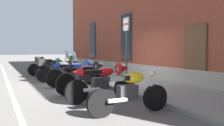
{
  "coord_description": "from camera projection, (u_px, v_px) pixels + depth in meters",
  "views": [
    {
      "loc": [
        9.69,
        -3.63,
        1.4
      ],
      "look_at": [
        0.69,
        0.42,
        0.9
      ],
      "focal_mm": 41.4,
      "sensor_mm": 36.0,
      "label": 1
    }
  ],
  "objects": [
    {
      "name": "motorcycle_green_touring",
      "position": [
        54.0,
        67.0,
        12.86
      ],
      "size": [
        0.75,
        2.13,
        1.36
      ],
      "color": "black",
      "rests_on": "ground_plane"
    },
    {
      "name": "motorcycle_red_sport",
      "position": [
        104.0,
        80.0,
        7.02
      ],
      "size": [
        0.62,
        2.1,
        1.06
      ],
      "color": "black",
      "rests_on": "ground_plane"
    },
    {
      "name": "parking_sign",
      "position": [
        126.0,
        42.0,
        8.74
      ],
      "size": [
        0.36,
        0.07,
        2.38
      ],
      "color": "#4C4C51",
      "rests_on": "sidewalk"
    },
    {
      "name": "barrel_planter",
      "position": [
        72.0,
        64.0,
        15.73
      ],
      "size": [
        0.62,
        0.62,
        0.94
      ],
      "color": "brown",
      "rests_on": "sidewalk"
    },
    {
      "name": "ground_plane",
      "position": [
        95.0,
        85.0,
        10.39
      ],
      "size": [
        140.0,
        140.0,
        0.0
      ],
      "primitive_type": "plane",
      "color": "#565451"
    },
    {
      "name": "motorcycle_silver_touring",
      "position": [
        59.0,
        69.0,
        11.34
      ],
      "size": [
        0.62,
        2.14,
        1.31
      ],
      "color": "black",
      "rests_on": "ground_plane"
    },
    {
      "name": "motorcycle_black_sport",
      "position": [
        86.0,
        76.0,
        8.46
      ],
      "size": [
        0.87,
        2.03,
        1.02
      ],
      "color": "black",
      "rests_on": "ground_plane"
    },
    {
      "name": "motorcycle_blue_sport",
      "position": [
        76.0,
        72.0,
        9.97
      ],
      "size": [
        0.62,
        2.18,
        1.04
      ],
      "color": "black",
      "rests_on": "ground_plane"
    },
    {
      "name": "sidewalk",
      "position": [
        126.0,
        81.0,
        10.95
      ],
      "size": [
        32.29,
        2.78,
        0.14
      ],
      "primitive_type": "cube",
      "color": "slate",
      "rests_on": "ground_plane"
    },
    {
      "name": "motorcycle_yellow_naked",
      "position": [
        130.0,
        92.0,
        5.62
      ],
      "size": [
        0.62,
        1.99,
        0.98
      ],
      "color": "black",
      "rests_on": "ground_plane"
    },
    {
      "name": "motorcycle_black_naked",
      "position": [
        48.0,
        67.0,
        14.28
      ],
      "size": [
        0.62,
        2.11,
        0.97
      ],
      "color": "black",
      "rests_on": "ground_plane"
    },
    {
      "name": "lane_stripe",
      "position": [
        10.0,
        90.0,
        9.07
      ],
      "size": [
        32.29,
        0.12,
        0.01
      ],
      "primitive_type": "cube",
      "color": "silver",
      "rests_on": "ground_plane"
    }
  ]
}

